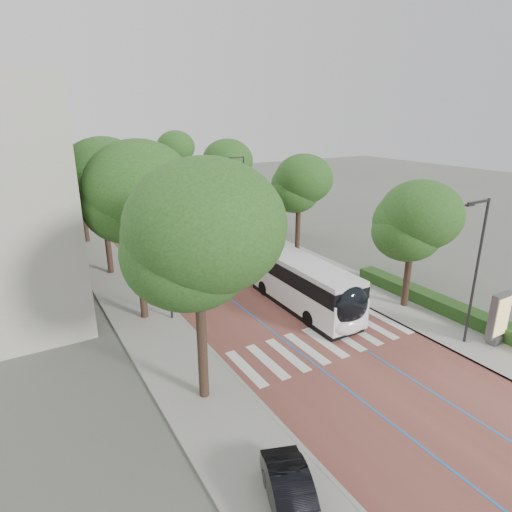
{
  "coord_description": "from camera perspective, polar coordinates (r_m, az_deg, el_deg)",
  "views": [
    {
      "loc": [
        -13.75,
        -15.11,
        12.13
      ],
      "look_at": [
        0.99,
        9.8,
        2.4
      ],
      "focal_mm": 30.0,
      "sensor_mm": 36.0,
      "label": 1
    }
  ],
  "objects": [
    {
      "name": "kerb_right",
      "position": [
        59.64,
        -11.11,
        6.56
      ],
      "size": [
        0.2,
        140.0,
        0.14
      ],
      "primitive_type": "cube",
      "color": "gray",
      "rests_on": "ground"
    },
    {
      "name": "lane_line_right",
      "position": [
        58.48,
        -14.8,
        6.02
      ],
      "size": [
        0.12,
        126.0,
        0.01
      ],
      "primitive_type": "cube",
      "color": "#2364B3",
      "rests_on": "road"
    },
    {
      "name": "bus_queued_1",
      "position": [
        56.28,
        -13.9,
        7.29
      ],
      "size": [
        2.9,
        12.47,
        3.2
      ],
      "rotation": [
        0.0,
        0.0,
        -0.03
      ],
      "color": "white",
      "rests_on": "ground"
    },
    {
      "name": "trees_left",
      "position": [
        37.79,
        -21.09,
        9.45
      ],
      "size": [
        6.4,
        60.91,
        10.22
      ],
      "color": "black",
      "rests_on": "ground"
    },
    {
      "name": "kerb_left",
      "position": [
        57.0,
        -21.76,
        5.03
      ],
      "size": [
        0.2,
        140.0,
        0.14
      ],
      "primitive_type": "cube",
      "color": "gray",
      "rests_on": "ground"
    },
    {
      "name": "lead_bus",
      "position": [
        30.68,
        2.17,
        -1.45
      ],
      "size": [
        2.94,
        18.45,
        3.2
      ],
      "rotation": [
        0.0,
        0.0,
        -0.02
      ],
      "color": "black",
      "rests_on": "ground"
    },
    {
      "name": "hedge",
      "position": [
        29.75,
        23.86,
        -6.08
      ],
      "size": [
        1.2,
        14.0,
        0.8
      ],
      "primitive_type": "cube",
      "color": "#1D4016",
      "rests_on": "sidewalk_right"
    },
    {
      "name": "road",
      "position": [
        58.08,
        -16.32,
        5.79
      ],
      "size": [
        11.0,
        140.0,
        0.02
      ],
      "primitive_type": "cube",
      "color": "brown",
      "rests_on": "ground"
    },
    {
      "name": "trees_right",
      "position": [
        44.62,
        -1.63,
        11.1
      ],
      "size": [
        5.62,
        47.22,
        9.21
      ],
      "color": "black",
      "rests_on": "ground"
    },
    {
      "name": "ground",
      "position": [
        23.76,
        10.27,
        -12.45
      ],
      "size": [
        160.0,
        160.0,
        0.0
      ],
      "primitive_type": "plane",
      "color": "#51544C",
      "rests_on": "ground"
    },
    {
      "name": "bus_queued_2",
      "position": [
        67.89,
        -17.65,
        8.82
      ],
      "size": [
        2.95,
        12.48,
        3.2
      ],
      "rotation": [
        0.0,
        0.0,
        0.04
      ],
      "color": "white",
      "rests_on": "ground"
    },
    {
      "name": "lane_line_left",
      "position": [
        57.72,
        -17.85,
        5.58
      ],
      "size": [
        0.12,
        126.0,
        0.01
      ],
      "primitive_type": "cube",
      "color": "#2364B3",
      "rests_on": "road"
    },
    {
      "name": "bus_queued_0",
      "position": [
        44.28,
        -9.6,
        4.6
      ],
      "size": [
        2.58,
        12.41,
        3.2
      ],
      "rotation": [
        0.0,
        0.0,
        -0.0
      ],
      "color": "white",
      "rests_on": "ground"
    },
    {
      "name": "streetlight_far",
      "position": [
        42.96,
        -1.85,
        8.78
      ],
      "size": [
        1.82,
        0.2,
        8.0
      ],
      "color": "#29292B",
      "rests_on": "sidewalk_right"
    },
    {
      "name": "parked_car",
      "position": [
        15.35,
        4.82,
        -29.39
      ],
      "size": [
        2.52,
        4.02,
        1.25
      ],
      "primitive_type": "imported",
      "rotation": [
        0.0,
        0.0,
        -0.34
      ],
      "color": "black",
      "rests_on": "sidewalk_left"
    },
    {
      "name": "sidewalk_right",
      "position": [
        60.29,
        -9.4,
        6.79
      ],
      "size": [
        4.0,
        140.0,
        0.12
      ],
      "primitive_type": "cube",
      "color": "gray",
      "rests_on": "ground"
    },
    {
      "name": "ad_panel",
      "position": [
        26.58,
        29.64,
        -7.18
      ],
      "size": [
        1.43,
        0.56,
        2.97
      ],
      "rotation": [
        0.0,
        0.0,
        0.01
      ],
      "color": "#59595B",
      "rests_on": "sidewalk_right"
    },
    {
      "name": "streetlight_near",
      "position": [
        24.8,
        27.27,
        -0.7
      ],
      "size": [
        1.82,
        0.2,
        8.0
      ],
      "color": "#29292B",
      "rests_on": "sidewalk_right"
    },
    {
      "name": "sidewalk_left",
      "position": [
        56.76,
        -23.64,
        4.74
      ],
      "size": [
        4.0,
        140.0,
        0.12
      ],
      "primitive_type": "cube",
      "color": "gray",
      "rests_on": "ground"
    },
    {
      "name": "zebra_crossing",
      "position": [
        24.51,
        9.1,
        -11.28
      ],
      "size": [
        10.55,
        3.6,
        0.01
      ],
      "color": "silver",
      "rests_on": "ground"
    },
    {
      "name": "lamp_post_left",
      "position": [
        25.63,
        -11.67,
        -0.03
      ],
      "size": [
        0.14,
        0.14,
        8.0
      ],
      "primitive_type": "cylinder",
      "color": "#29292B",
      "rests_on": "sidewalk_left"
    }
  ]
}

